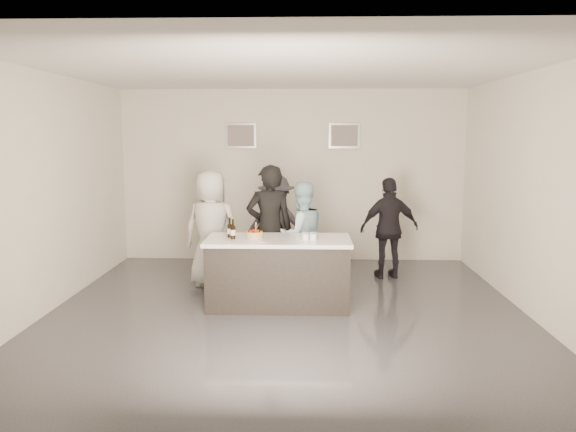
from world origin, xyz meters
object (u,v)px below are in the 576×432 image
at_px(beer_bottle_a, 230,228).
at_px(person_guest_left, 211,229).
at_px(bar_counter, 278,272).
at_px(person_guest_right, 389,228).
at_px(person_main_black, 270,229).
at_px(person_guest_back, 276,224).
at_px(beer_bottle_b, 233,229).
at_px(person_main_blue, 301,236).
at_px(cake, 254,236).

xyz_separation_m(beer_bottle_a, person_guest_left, (-0.40, 0.92, -0.17)).
relative_size(bar_counter, person_guest_right, 1.18).
bearing_deg(beer_bottle_a, person_guest_right, 32.82).
distance_m(beer_bottle_a, person_main_black, 0.83).
relative_size(person_guest_left, person_guest_back, 1.09).
bearing_deg(beer_bottle_b, beer_bottle_a, 116.83).
height_order(person_main_black, person_main_blue, person_main_black).
distance_m(beer_bottle_a, person_guest_back, 1.89).
height_order(beer_bottle_a, person_main_blue, person_main_blue).
distance_m(cake, beer_bottle_b, 0.29).
relative_size(beer_bottle_b, person_main_blue, 0.17).
bearing_deg(person_guest_right, person_main_blue, 15.59).
distance_m(person_main_blue, person_guest_back, 1.08).
bearing_deg(person_guest_right, cake, 27.63).
distance_m(bar_counter, cake, 0.58).
distance_m(bar_counter, person_guest_left, 1.47).
bearing_deg(person_main_black, person_guest_back, -102.08).
distance_m(beer_bottle_b, person_main_blue, 1.28).
xyz_separation_m(beer_bottle_b, person_main_black, (0.42, 0.78, -0.13)).
bearing_deg(cake, person_guest_back, 84.41).
height_order(beer_bottle_a, person_guest_right, person_guest_right).
xyz_separation_m(person_main_blue, person_guest_left, (-1.31, 0.11, 0.08)).
bearing_deg(person_guest_right, bar_counter, 32.26).
height_order(cake, beer_bottle_a, beer_bottle_a).
relative_size(beer_bottle_b, person_guest_left, 0.15).
height_order(bar_counter, person_main_black, person_main_black).
relative_size(person_main_black, person_guest_right, 1.15).
height_order(cake, person_guest_right, person_guest_right).
distance_m(person_guest_left, person_guest_right, 2.73).
relative_size(person_main_blue, person_guest_back, 0.99).
bearing_deg(person_guest_right, person_main_black, 13.55).
xyz_separation_m(person_main_black, person_guest_back, (0.03, 1.14, -0.12)).
distance_m(bar_counter, person_main_blue, 0.96).
bearing_deg(cake, person_guest_left, 126.39).
xyz_separation_m(beer_bottle_a, beer_bottle_b, (0.05, -0.11, 0.00)).
relative_size(cake, beer_bottle_a, 0.85).
height_order(beer_bottle_a, person_main_black, person_main_black).
bearing_deg(beer_bottle_a, person_guest_back, 74.39).
height_order(cake, person_main_black, person_main_black).
xyz_separation_m(beer_bottle_a, person_guest_back, (0.50, 1.81, -0.24)).
bearing_deg(person_main_black, person_guest_left, -26.38).
xyz_separation_m(person_main_blue, person_guest_back, (-0.41, 1.00, 0.01)).
bearing_deg(bar_counter, person_guest_back, 93.90).
height_order(person_main_black, person_guest_left, person_main_black).
distance_m(beer_bottle_a, beer_bottle_b, 0.12).
bearing_deg(beer_bottle_b, person_main_blue, 46.67).
xyz_separation_m(person_main_black, person_guest_right, (1.81, 0.80, -0.12)).
distance_m(beer_bottle_b, person_guest_right, 2.74).
height_order(beer_bottle_b, person_main_blue, person_main_blue).
bearing_deg(beer_bottle_a, person_main_black, 54.81).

